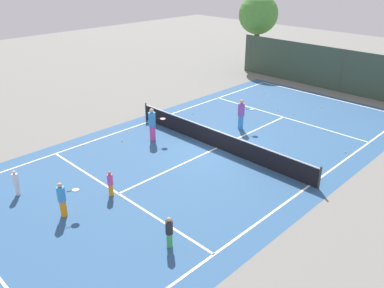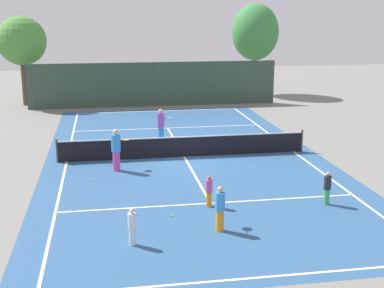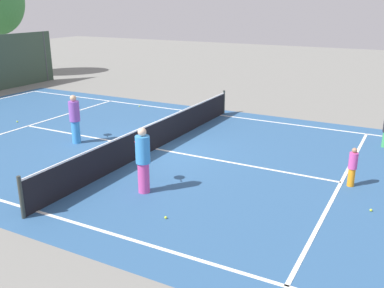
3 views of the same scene
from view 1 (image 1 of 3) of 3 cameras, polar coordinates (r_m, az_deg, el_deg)
The scene contains 23 objects.
ground_plane at distance 21.15m, azimuth 3.62°, elevation -0.58°, with size 80.00×80.00×0.00m, color slate.
court_surface at distance 21.15m, azimuth 3.62°, elevation -0.57°, with size 13.00×25.00×0.01m.
tennis_net at distance 20.94m, azimuth 3.66°, elevation 0.68°, with size 11.90×0.10×1.10m.
perimeter_fence at distance 31.98m, azimuth 20.76°, elevation 9.82°, with size 18.00×0.12×3.20m.
tree_0 at distance 37.78m, azimuth 9.52°, elevation 17.89°, with size 3.53×3.53×6.45m.
player_0 at distance 23.38m, azimuth 7.11°, elevation 4.31°, with size 0.90×0.78×1.81m.
player_1 at distance 13.96m, azimuth -3.29°, elevation -12.52°, with size 0.26×0.26×1.23m.
player_2 at distance 17.07m, azimuth -11.68°, elevation -5.56°, with size 0.25×0.25×1.15m.
player_3 at distance 18.35m, azimuth -24.00°, elevation -5.09°, with size 0.25×0.25×1.15m.
player_4 at distance 16.17m, azimuth -18.17°, elevation -7.51°, with size 0.53×0.90×1.48m.
player_5 at distance 21.80m, azimuth -5.73°, elevation 2.88°, with size 0.88×0.82×1.85m.
ball_crate at distance 22.03m, azimuth 2.94°, elevation 1.04°, with size 0.38×0.30×0.43m.
tennis_ball_0 at distance 21.14m, azimuth 8.21°, elevation -0.73°, with size 0.07×0.07×0.07m, color #CCE533.
tennis_ball_1 at distance 22.20m, azimuth -10.04°, elevation 0.45°, with size 0.07×0.07×0.07m, color #CCE533.
tennis_ball_2 at distance 27.01m, azimuth 12.28°, elevation 4.77°, with size 0.07×0.07×0.07m, color #CCE533.
tennis_ball_3 at distance 18.11m, azimuth -15.96°, elevation -6.19°, with size 0.07×0.07×0.07m, color #CCE533.
tennis_ball_4 at distance 22.09m, azimuth 21.25°, elevation -1.10°, with size 0.07×0.07×0.07m, color #CCE533.
tennis_ball_5 at distance 29.89m, azimuth 11.42°, elevation 6.82°, with size 0.07×0.07×0.07m, color #CCE533.
tennis_ball_6 at distance 28.39m, azimuth 18.01°, elevation 5.09°, with size 0.07×0.07×0.07m, color #CCE533.
tennis_ball_7 at distance 28.92m, azimuth 19.99°, elevation 5.16°, with size 0.07×0.07×0.07m, color #CCE533.
tennis_ball_8 at distance 26.57m, azimuth 14.39°, elevation 4.21°, with size 0.07×0.07×0.07m, color #CCE533.
tennis_ball_9 at distance 25.80m, azimuth 0.03°, elevation 4.39°, with size 0.07×0.07×0.07m, color #CCE533.
tennis_ball_10 at distance 30.36m, azimuth 10.43°, elevation 7.19°, with size 0.07×0.07×0.07m, color #CCE533.
Camera 1 is at (12.42, -14.49, 9.13)m, focal length 37.03 mm.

